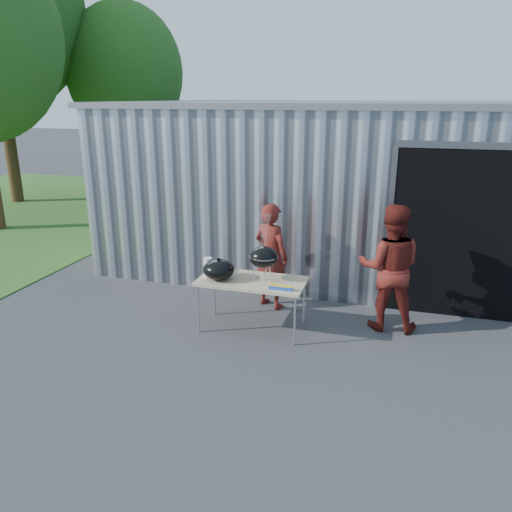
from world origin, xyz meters
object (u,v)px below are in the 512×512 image
(kettle_grill, at_px, (264,250))
(person_cook, at_px, (271,256))
(person_bystander, at_px, (390,268))
(folding_table, at_px, (252,283))

(kettle_grill, xyz_separation_m, person_cook, (-0.11, 0.83, -0.34))
(kettle_grill, xyz_separation_m, person_bystander, (1.68, 0.55, -0.27))
(folding_table, xyz_separation_m, kettle_grill, (0.15, 0.06, 0.47))
(person_cook, distance_m, person_bystander, 1.81)
(person_bystander, bearing_deg, folding_table, 16.01)
(folding_table, distance_m, kettle_grill, 0.49)
(folding_table, height_order, person_bystander, person_bystander)
(folding_table, height_order, kettle_grill, kettle_grill)
(kettle_grill, height_order, person_cook, kettle_grill)
(person_bystander, bearing_deg, kettle_grill, 15.69)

